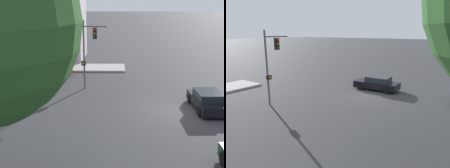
{
  "view_description": "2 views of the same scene",
  "coord_description": "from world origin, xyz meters",
  "views": [
    {
      "loc": [
        -20.17,
        3.9,
        7.56
      ],
      "look_at": [
        2.78,
        4.27,
        1.11
      ],
      "focal_mm": 50.0,
      "sensor_mm": 36.0,
      "label": 1
    },
    {
      "loc": [
        -8.48,
        16.99,
        5.65
      ],
      "look_at": [
        0.85,
        3.6,
        1.69
      ],
      "focal_mm": 35.0,
      "sensor_mm": 36.0,
      "label": 2
    }
  ],
  "objects": [
    {
      "name": "traffic_signal",
      "position": [
        5.2,
        6.21,
        3.68
      ],
      "size": [
        0.51,
        2.13,
        5.75
      ],
      "rotation": [
        0.0,
        0.0,
        2.99
      ],
      "color": "#515456",
      "rests_on": "ground_plane"
    },
    {
      "name": "crossing_car_1",
      "position": [
        0.31,
        -2.34,
        0.64
      ],
      "size": [
        4.32,
        2.0,
        1.33
      ],
      "rotation": [
        0.0,
        0.0,
        0.02
      ],
      "color": "black",
      "rests_on": "ground_plane"
    },
    {
      "name": "ground_plane",
      "position": [
        0.0,
        0.0,
        0.0
      ],
      "size": [
        300.0,
        300.0,
        0.0
      ],
      "primitive_type": "plane",
      "color": "#333335"
    }
  ]
}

